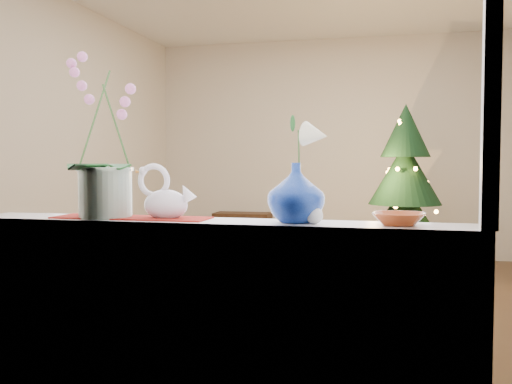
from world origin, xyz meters
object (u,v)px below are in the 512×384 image
blue_vase (296,188)px  amber_dish (399,220)px  side_table (243,234)px  paperweight (314,215)px  xmas_tree (405,191)px  swan (166,193)px  orchid_pot (105,134)px

blue_vase → amber_dish: (0.41, -0.00, -0.12)m
side_table → paperweight: bearing=-72.7°
amber_dish → xmas_tree: size_ratio=0.10×
swan → blue_vase: size_ratio=0.95×
orchid_pot → swan: (0.28, 0.01, -0.26)m
orchid_pot → swan: bearing=3.0°
swan → paperweight: 0.66m
blue_vase → side_table: bearing=107.7°
blue_vase → orchid_pot: bearing=-179.6°
blue_vase → paperweight: blue_vase is taller
swan → blue_vase: 0.58m
amber_dish → side_table: size_ratio=0.25×
paperweight → xmas_tree: (0.41, 3.71, -0.08)m
amber_dish → swan: bearing=179.3°
xmas_tree → side_table: (-1.96, 0.95, -0.61)m
paperweight → xmas_tree: bearing=83.7°
orchid_pot → blue_vase: size_ratio=2.63×
blue_vase → xmas_tree: bearing=82.4°
amber_dish → xmas_tree: bearing=88.7°
orchid_pot → blue_vase: bearing=0.4°
swan → paperweight: (0.66, -0.05, -0.08)m
amber_dish → xmas_tree: (0.08, 3.67, -0.06)m
xmas_tree → orchid_pot: bearing=-110.1°
orchid_pot → xmas_tree: xmas_tree is taller
paperweight → xmas_tree: 3.73m
amber_dish → side_table: bearing=112.2°
swan → side_table: (-0.90, 4.61, -0.77)m
orchid_pot → amber_dish: bearing=0.1°
paperweight → side_table: paperweight is taller
orchid_pot → paperweight: (0.94, -0.04, -0.33)m
xmas_tree → side_table: 2.27m
swan → side_table: swan is taller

